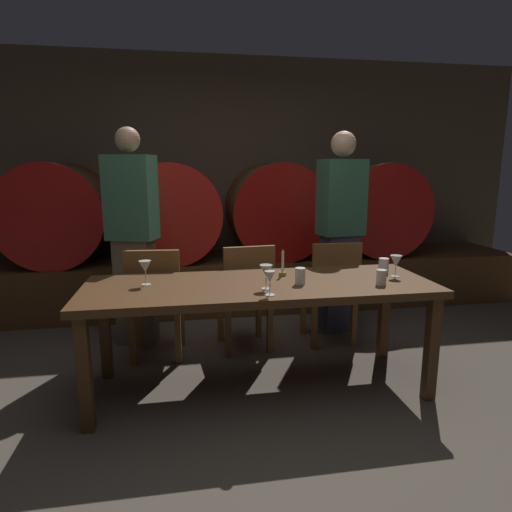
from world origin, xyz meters
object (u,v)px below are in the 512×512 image
Objects in this scene: wine_glass_center_left at (270,278)px; wine_barrel_center_right at (275,210)px; chair_center at (246,292)px; guest_left at (133,237)px; wine_barrel_far_right at (373,209)px; wine_barrel_center_left at (171,212)px; candle_center at (283,268)px; wine_glass_far_left at (145,267)px; chair_left at (155,298)px; wine_glass_center_right at (266,271)px; wine_glass_far_right at (396,262)px; chair_right at (332,288)px; guest_right at (340,231)px; cup_center at (381,277)px; wine_barrel_far_left at (59,214)px; dining_table at (260,294)px; cup_left at (300,276)px; cup_right at (384,266)px.

wine_barrel_center_right is at bearing 77.07° from wine_glass_center_left.
guest_left reaches higher than chair_center.
wine_barrel_center_right and wine_barrel_far_right have the same top height.
wine_glass_center_left is (0.60, -2.14, -0.19)m from wine_barrel_center_left.
wine_glass_far_left is at bearing -174.43° from candle_center.
chair_left is 0.58m from guest_left.
wine_glass_center_right is (0.72, -0.73, 0.35)m from chair_left.
wine_barrel_center_right is at bearing 103.44° from wine_glass_far_right.
wine_glass_far_right is at bearing 109.62° from chair_right.
chair_left is 0.71m from chair_center.
guest_right reaches higher than candle_center.
wine_barrel_far_right is 10.20× the size of cup_center.
candle_center is at bearing -42.02° from wine_barrel_far_left.
dining_table is 2.55× the size of chair_right.
wine_glass_center_right is 1.42× the size of cup_left.
wine_barrel_center_right is 1.73m from candle_center.
wine_barrel_far_right is 6.67× the size of wine_glass_far_right.
wine_barrel_center_left is (1.09, 0.00, 0.00)m from wine_barrel_far_left.
cup_left is at bearing -97.40° from wine_barrel_center_right.
guest_left is 11.74× the size of wine_glass_center_right.
chair_center is 5.60× the size of wine_glass_far_left.
wine_barrel_center_left is 1.13× the size of chair_center.
wine_barrel_far_left is at bearing -41.49° from chair_center.
wine_barrel_far_left and wine_barrel_center_right have the same top height.
cup_left is at bearing 155.94° from guest_left.
wine_glass_far_right is at bearing -12.11° from candle_center.
wine_barrel_far_right is (1.11, 0.00, 0.00)m from wine_barrel_center_right.
wine_barrel_center_right is 9.27× the size of cup_right.
wine_barrel_center_left is 2.10m from wine_glass_center_right.
guest_right reaches higher than wine_barrel_center_left.
dining_table is 2.55× the size of chair_center.
chair_center is at bearing 2.41° from chair_right.
guest_left is 0.88m from wine_glass_far_left.
cup_center is at bearing 128.15° from chair_center.
wine_glass_center_right is (-0.88, -1.10, -0.07)m from guest_right.
candle_center is (0.78, -1.69, -0.24)m from wine_barrel_center_left.
chair_left reaches higher than cup_left.
wine_barrel_center_left reaches higher than dining_table.
cup_left is (0.84, -1.93, -0.24)m from wine_barrel_center_left.
wine_barrel_far_left reaches higher than cup_left.
wine_barrel_center_left reaches higher than cup_left.
chair_left is 1.43m from chair_right.
dining_table is 0.75m from wine_glass_far_left.
wine_barrel_far_right is 2.10m from chair_center.
wine_glass_center_right is at bearing -163.75° from cup_right.
chair_left is (-1.20, -1.27, -0.53)m from wine_barrel_center_right.
wine_barrel_far_right is 1.59m from chair_right.
wine_glass_far_left is 1.05× the size of wine_glass_far_right.
chair_left is at bearing 152.47° from cup_center.
wine_barrel_far_right is 1.98m from wine_glass_far_right.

